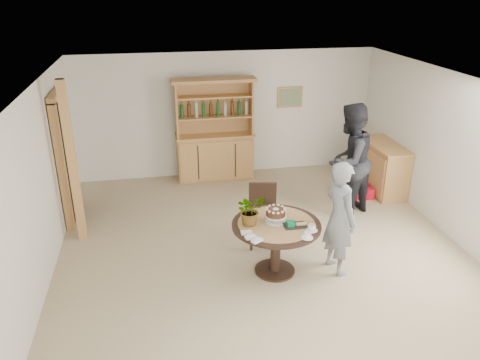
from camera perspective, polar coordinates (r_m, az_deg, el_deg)
name	(u,v)px	position (r m, az deg, el deg)	size (l,w,h in m)	color
ground	(267,261)	(6.89, 3.34, -9.81)	(7.00, 7.00, 0.00)	tan
room_shell	(270,147)	(6.13, 3.72, 4.01)	(6.04, 7.04, 2.52)	white
doorway	(65,156)	(8.17, -20.53, 2.81)	(0.13, 1.10, 2.18)	black
pine_post	(72,164)	(7.34, -19.77, 1.87)	(0.12, 0.12, 2.50)	#D7AE5A
hutch	(215,146)	(9.42, -3.09, 4.20)	(1.62, 0.54, 2.04)	tan
sideboard	(383,168)	(9.28, 17.01, 1.45)	(0.54, 1.26, 0.94)	tan
dining_table	(276,233)	(6.36, 4.41, -6.50)	(1.20, 1.20, 0.76)	black
dining_chair	(263,210)	(7.10, 2.79, -3.73)	(0.49, 0.49, 0.95)	black
birthday_cake	(276,213)	(6.27, 4.37, -4.06)	(0.30, 0.30, 0.20)	white
flower_vase	(250,210)	(6.16, 1.24, -3.63)	(0.38, 0.33, 0.42)	#3F7233
gift_tray	(295,224)	(6.23, 6.67, -5.39)	(0.30, 0.20, 0.08)	black
coffee_cup_a	(312,228)	(6.15, 8.77, -5.79)	(0.15, 0.15, 0.09)	white
coffee_cup_b	(307,236)	(5.97, 8.20, -6.72)	(0.15, 0.15, 0.08)	white
napkins	(251,237)	(5.93, 1.39, -6.92)	(0.24, 0.33, 0.03)	white
teen_boy	(340,218)	(6.44, 12.05, -4.54)	(0.59, 0.39, 1.61)	slate
adult_person	(348,161)	(7.98, 13.08, 2.26)	(0.95, 0.74, 1.96)	black
red_suitcase	(355,191)	(9.04, 13.88, -1.34)	(0.64, 0.46, 0.21)	red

